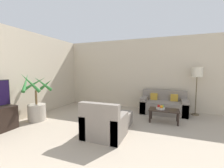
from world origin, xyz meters
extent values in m
cube|color=beige|center=(0.00, 6.37, 1.35)|extent=(8.61, 0.06, 2.70)
cube|color=beige|center=(-3.54, 3.17, 1.35)|extent=(0.06, 7.94, 2.70)
cylinder|color=#ADA393|center=(-3.03, 3.74, 0.24)|extent=(0.50, 0.50, 0.48)
cylinder|color=brown|center=(-3.03, 3.74, 0.69)|extent=(0.06, 0.06, 0.42)
cone|color=#2D7533|center=(-2.75, 3.74, 1.10)|extent=(0.10, 0.63, 0.48)
cone|color=#2D7533|center=(-2.93, 4.04, 1.05)|extent=(0.67, 0.30, 0.39)
cone|color=#2D7533|center=(-3.28, 3.92, 1.08)|extent=(0.47, 0.59, 0.43)
cone|color=#2D7533|center=(-3.24, 3.59, 1.14)|extent=(0.43, 0.53, 0.54)
cone|color=#2D7533|center=(-2.95, 3.50, 1.14)|extent=(0.58, 0.27, 0.56)
cube|color=gray|center=(0.46, 5.84, 0.21)|extent=(1.50, 0.77, 0.42)
cube|color=gray|center=(0.46, 6.14, 0.60)|extent=(1.50, 0.16, 0.36)
cube|color=gray|center=(-0.20, 5.84, 0.27)|extent=(0.20, 0.77, 0.54)
cube|color=gray|center=(1.11, 5.84, 0.27)|extent=(0.20, 0.77, 0.54)
cube|color=gold|center=(0.12, 6.02, 0.54)|extent=(0.24, 0.12, 0.24)
cube|color=gold|center=(0.79, 6.02, 0.54)|extent=(0.24, 0.12, 0.24)
cylinder|color=brown|center=(1.46, 6.05, 0.01)|extent=(0.24, 0.24, 0.03)
cylinder|color=brown|center=(1.46, 6.05, 0.65)|extent=(0.03, 0.03, 1.24)
cylinder|color=beige|center=(1.46, 6.05, 1.43)|extent=(0.34, 0.34, 0.31)
cylinder|color=black|center=(0.13, 4.74, 0.17)|extent=(0.05, 0.05, 0.34)
cylinder|color=black|center=(0.87, 4.74, 0.17)|extent=(0.05, 0.05, 0.34)
cylinder|color=black|center=(0.13, 5.13, 0.17)|extent=(0.05, 0.05, 0.34)
cylinder|color=black|center=(0.87, 5.13, 0.17)|extent=(0.05, 0.05, 0.34)
cube|color=black|center=(0.50, 4.94, 0.36)|extent=(0.83, 0.48, 0.03)
cylinder|color=beige|center=(0.40, 4.94, 0.39)|extent=(0.24, 0.24, 0.04)
sphere|color=red|center=(0.35, 4.96, 0.45)|extent=(0.08, 0.08, 0.08)
sphere|color=olive|center=(0.46, 4.97, 0.45)|extent=(0.07, 0.07, 0.07)
sphere|color=orange|center=(0.43, 4.87, 0.46)|extent=(0.08, 0.08, 0.08)
cube|color=gray|center=(-0.71, 3.48, 0.21)|extent=(0.87, 0.78, 0.41)
cube|color=gray|center=(-0.71, 3.17, 0.62)|extent=(0.87, 0.16, 0.41)
cube|color=gray|center=(-1.06, 3.48, 0.26)|extent=(0.16, 0.78, 0.51)
cube|color=gray|center=(-0.35, 3.48, 0.26)|extent=(0.16, 0.78, 0.51)
cube|color=gray|center=(-0.63, 4.28, 0.18)|extent=(0.63, 0.51, 0.36)
camera|label=1|loc=(0.61, 0.48, 1.48)|focal=24.00mm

